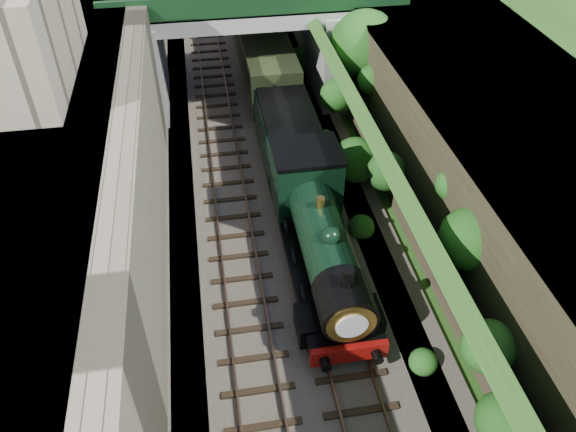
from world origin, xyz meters
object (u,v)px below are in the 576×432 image
(road_bridge, at_px, (261,32))
(tender, at_px, (289,142))
(tree, at_px, (366,46))
(locomotive, at_px, (320,236))

(road_bridge, relative_size, tender, 2.67)
(road_bridge, height_order, tender, road_bridge)
(road_bridge, bearing_deg, tender, -88.15)
(tree, bearing_deg, locomotive, -112.96)
(tree, relative_size, tender, 1.10)
(road_bridge, height_order, locomotive, road_bridge)
(tender, bearing_deg, locomotive, -90.00)
(tree, height_order, tender, tree)
(tree, bearing_deg, tender, -141.39)
(tree, xyz_separation_m, tender, (-4.71, -3.76, -3.03))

